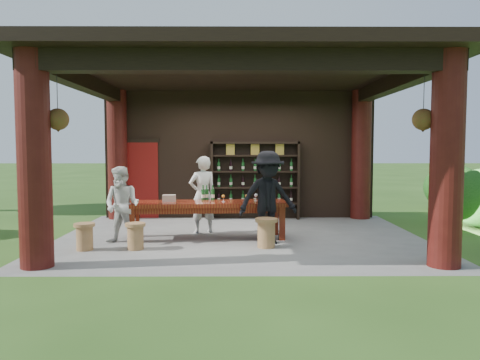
{
  "coord_description": "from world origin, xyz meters",
  "views": [
    {
      "loc": [
        -0.06,
        -9.53,
        1.84
      ],
      "look_at": [
        0.0,
        0.4,
        1.15
      ],
      "focal_mm": 35.0,
      "sensor_mm": 36.0,
      "label": 1
    }
  ],
  "objects_px": {
    "stool_near_right": "(266,232)",
    "napkin_basket": "(169,198)",
    "stool_far_left": "(85,236)",
    "host": "(203,195)",
    "wine_shelf": "(255,180)",
    "guest_woman": "(122,205)",
    "stool_near_left": "(135,235)",
    "tasting_table": "(208,207)",
    "guest_man": "(268,198)"
  },
  "relations": [
    {
      "from": "stool_near_right",
      "to": "host",
      "type": "height_order",
      "value": "host"
    },
    {
      "from": "guest_woman",
      "to": "host",
      "type": "bearing_deg",
      "value": 54.02
    },
    {
      "from": "guest_man",
      "to": "stool_far_left",
      "type": "bearing_deg",
      "value": 173.23
    },
    {
      "from": "guest_man",
      "to": "napkin_basket",
      "type": "relative_size",
      "value": 6.83
    },
    {
      "from": "tasting_table",
      "to": "guest_woman",
      "type": "distance_m",
      "value": 1.69
    },
    {
      "from": "tasting_table",
      "to": "guest_man",
      "type": "bearing_deg",
      "value": -23.83
    },
    {
      "from": "guest_woman",
      "to": "napkin_basket",
      "type": "xyz_separation_m",
      "value": [
        0.82,
        0.5,
        0.08
      ]
    },
    {
      "from": "host",
      "to": "guest_woman",
      "type": "height_order",
      "value": "host"
    },
    {
      "from": "host",
      "to": "napkin_basket",
      "type": "bearing_deg",
      "value": 21.48
    },
    {
      "from": "tasting_table",
      "to": "stool_near_right",
      "type": "distance_m",
      "value": 1.48
    },
    {
      "from": "stool_near_left",
      "to": "stool_far_left",
      "type": "distance_m",
      "value": 0.9
    },
    {
      "from": "stool_far_left",
      "to": "host",
      "type": "height_order",
      "value": "host"
    },
    {
      "from": "stool_near_left",
      "to": "guest_woman",
      "type": "distance_m",
      "value": 0.78
    },
    {
      "from": "guest_woman",
      "to": "stool_far_left",
      "type": "bearing_deg",
      "value": -118.19
    },
    {
      "from": "guest_woman",
      "to": "stool_near_left",
      "type": "bearing_deg",
      "value": -38.31
    },
    {
      "from": "stool_near_right",
      "to": "wine_shelf",
      "type": "bearing_deg",
      "value": 91.27
    },
    {
      "from": "tasting_table",
      "to": "guest_man",
      "type": "distance_m",
      "value": 1.32
    },
    {
      "from": "stool_near_right",
      "to": "stool_far_left",
      "type": "height_order",
      "value": "stool_near_right"
    },
    {
      "from": "wine_shelf",
      "to": "stool_near_right",
      "type": "distance_m",
      "value": 3.54
    },
    {
      "from": "tasting_table",
      "to": "stool_near_right",
      "type": "xyz_separation_m",
      "value": [
        1.13,
        -0.88,
        -0.34
      ]
    },
    {
      "from": "stool_near_left",
      "to": "host",
      "type": "bearing_deg",
      "value": 55.99
    },
    {
      "from": "guest_woman",
      "to": "napkin_basket",
      "type": "relative_size",
      "value": 5.71
    },
    {
      "from": "host",
      "to": "napkin_basket",
      "type": "height_order",
      "value": "host"
    },
    {
      "from": "stool_far_left",
      "to": "guest_woman",
      "type": "xyz_separation_m",
      "value": [
        0.55,
        0.56,
        0.48
      ]
    },
    {
      "from": "stool_near_right",
      "to": "napkin_basket",
      "type": "bearing_deg",
      "value": 155.97
    },
    {
      "from": "stool_near_right",
      "to": "host",
      "type": "relative_size",
      "value": 0.33
    },
    {
      "from": "stool_far_left",
      "to": "stool_near_left",
      "type": "bearing_deg",
      "value": 3.47
    },
    {
      "from": "wine_shelf",
      "to": "guest_woman",
      "type": "relative_size",
      "value": 1.53
    },
    {
      "from": "napkin_basket",
      "to": "stool_far_left",
      "type": "bearing_deg",
      "value": -142.32
    },
    {
      "from": "stool_near_right",
      "to": "napkin_basket",
      "type": "relative_size",
      "value": 2.09
    },
    {
      "from": "wine_shelf",
      "to": "guest_woman",
      "type": "xyz_separation_m",
      "value": [
        -2.65,
        -3.12,
        -0.26
      ]
    },
    {
      "from": "stool_far_left",
      "to": "wine_shelf",
      "type": "bearing_deg",
      "value": 48.94
    },
    {
      "from": "wine_shelf",
      "to": "guest_man",
      "type": "bearing_deg",
      "value": -87.7
    },
    {
      "from": "tasting_table",
      "to": "stool_near_left",
      "type": "height_order",
      "value": "tasting_table"
    },
    {
      "from": "host",
      "to": "napkin_basket",
      "type": "relative_size",
      "value": 6.37
    },
    {
      "from": "wine_shelf",
      "to": "guest_woman",
      "type": "distance_m",
      "value": 4.1
    },
    {
      "from": "tasting_table",
      "to": "napkin_basket",
      "type": "distance_m",
      "value": 0.8
    },
    {
      "from": "wine_shelf",
      "to": "stool_near_right",
      "type": "xyz_separation_m",
      "value": [
        0.08,
        -3.47,
        -0.72
      ]
    },
    {
      "from": "stool_near_left",
      "to": "guest_woman",
      "type": "height_order",
      "value": "guest_woman"
    },
    {
      "from": "guest_woman",
      "to": "guest_man",
      "type": "xyz_separation_m",
      "value": [
        2.78,
        0.01,
        0.15
      ]
    },
    {
      "from": "tasting_table",
      "to": "guest_man",
      "type": "height_order",
      "value": "guest_man"
    },
    {
      "from": "wine_shelf",
      "to": "stool_near_left",
      "type": "xyz_separation_m",
      "value": [
        -2.3,
        -3.62,
        -0.75
      ]
    },
    {
      "from": "host",
      "to": "guest_man",
      "type": "relative_size",
      "value": 0.93
    },
    {
      "from": "wine_shelf",
      "to": "napkin_basket",
      "type": "distance_m",
      "value": 3.2
    },
    {
      "from": "stool_near_left",
      "to": "napkin_basket",
      "type": "distance_m",
      "value": 1.24
    },
    {
      "from": "stool_near_left",
      "to": "guest_man",
      "type": "height_order",
      "value": "guest_man"
    },
    {
      "from": "stool_near_left",
      "to": "stool_near_right",
      "type": "height_order",
      "value": "stool_near_right"
    },
    {
      "from": "stool_near_left",
      "to": "guest_woman",
      "type": "xyz_separation_m",
      "value": [
        -0.36,
        0.5,
        0.49
      ]
    },
    {
      "from": "guest_man",
      "to": "napkin_basket",
      "type": "height_order",
      "value": "guest_man"
    },
    {
      "from": "wine_shelf",
      "to": "stool_near_left",
      "type": "distance_m",
      "value": 4.35
    }
  ]
}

